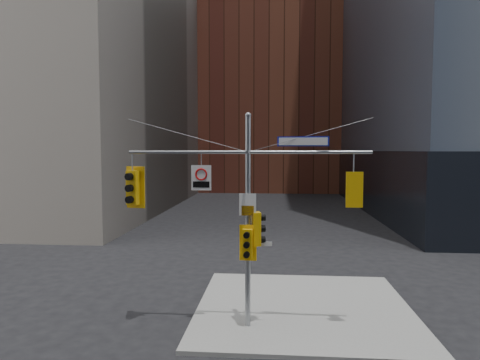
% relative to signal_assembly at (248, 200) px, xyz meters
% --- Properties ---
extents(ground, '(160.00, 160.00, 0.00)m').
position_rel_signal_assembly_xyz_m(ground, '(0.00, -1.99, -4.42)').
color(ground, black).
rests_on(ground, ground).
extents(sidewalk_corner, '(8.00, 8.00, 0.15)m').
position_rel_signal_assembly_xyz_m(sidewalk_corner, '(2.00, 2.01, -4.34)').
color(sidewalk_corner, gray).
rests_on(sidewalk_corner, ground).
extents(brick_midrise, '(26.00, 20.00, 28.00)m').
position_rel_signal_assembly_xyz_m(brick_midrise, '(0.00, 56.01, 9.58)').
color(brick_midrise, brown).
rests_on(brick_midrise, ground).
extents(signal_assembly, '(8.00, 0.80, 7.30)m').
position_rel_signal_assembly_xyz_m(signal_assembly, '(0.00, 0.00, 0.00)').
color(signal_assembly, gray).
rests_on(signal_assembly, ground).
extents(traffic_light_west_arm, '(0.68, 0.61, 1.43)m').
position_rel_signal_assembly_xyz_m(traffic_light_west_arm, '(-3.90, 0.01, 0.38)').
color(traffic_light_west_arm, '#ECAD0C').
rests_on(traffic_light_west_arm, ground).
extents(traffic_light_east_arm, '(0.55, 0.45, 1.15)m').
position_rel_signal_assembly_xyz_m(traffic_light_east_arm, '(3.42, 0.00, 0.38)').
color(traffic_light_east_arm, '#ECAD0C').
rests_on(traffic_light_east_arm, ground).
extents(traffic_light_pole_side, '(0.49, 0.41, 1.12)m').
position_rel_signal_assembly_xyz_m(traffic_light_pole_side, '(0.33, 0.02, -0.96)').
color(traffic_light_pole_side, '#ECAD0C').
rests_on(traffic_light_pole_side, ground).
extents(traffic_light_pole_front, '(0.57, 0.47, 1.19)m').
position_rel_signal_assembly_xyz_m(traffic_light_pole_front, '(0.00, -0.27, -1.41)').
color(traffic_light_pole_front, '#ECAD0C').
rests_on(traffic_light_pole_front, ground).
extents(street_sign_blade, '(1.66, 0.23, 0.32)m').
position_rel_signal_assembly_xyz_m(street_sign_blade, '(1.79, 0.00, 1.93)').
color(street_sign_blade, '#101A9B').
rests_on(street_sign_blade, ground).
extents(regulatory_sign_arm, '(0.67, 0.09, 0.84)m').
position_rel_signal_assembly_xyz_m(regulatory_sign_arm, '(-1.56, -0.02, 0.76)').
color(regulatory_sign_arm, silver).
rests_on(regulatory_sign_arm, ground).
extents(regulatory_sign_pole, '(0.56, 0.05, 0.73)m').
position_rel_signal_assembly_xyz_m(regulatory_sign_pole, '(0.00, -0.11, -0.15)').
color(regulatory_sign_pole, silver).
rests_on(regulatory_sign_pole, ground).
extents(street_blade_ew, '(0.70, 0.05, 0.14)m').
position_rel_signal_assembly_xyz_m(street_blade_ew, '(0.45, 0.01, -1.46)').
color(street_blade_ew, silver).
rests_on(street_blade_ew, ground).
extents(street_blade_ns, '(0.09, 0.73, 0.15)m').
position_rel_signal_assembly_xyz_m(street_blade_ns, '(0.00, 0.46, -1.61)').
color(street_blade_ns, '#145926').
rests_on(street_blade_ns, ground).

